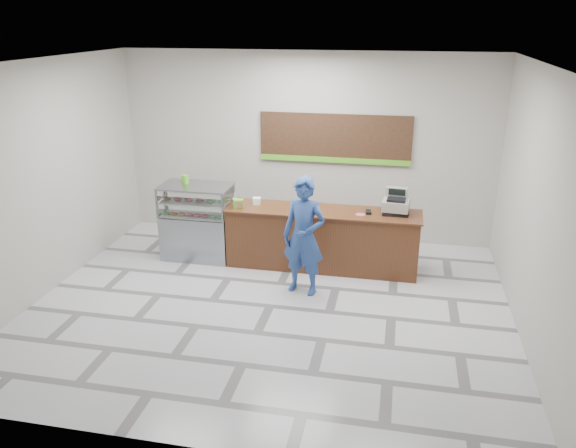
% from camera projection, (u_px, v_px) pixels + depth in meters
% --- Properties ---
extents(floor, '(7.00, 7.00, 0.00)m').
position_uv_depth(floor, '(270.00, 306.00, 8.37)').
color(floor, silver).
rests_on(floor, ground).
extents(back_wall, '(7.00, 0.00, 7.00)m').
position_uv_depth(back_wall, '(306.00, 147.00, 10.51)').
color(back_wall, '#B6B1A7').
rests_on(back_wall, floor).
extents(ceiling, '(7.00, 7.00, 0.00)m').
position_uv_depth(ceiling, '(267.00, 63.00, 7.15)').
color(ceiling, silver).
rests_on(ceiling, back_wall).
extents(sales_counter, '(3.26, 0.76, 1.03)m').
position_uv_depth(sales_counter, '(322.00, 239.00, 9.51)').
color(sales_counter, '#582D18').
rests_on(sales_counter, floor).
extents(display_case, '(1.22, 0.72, 1.33)m').
position_uv_depth(display_case, '(197.00, 221.00, 9.87)').
color(display_case, gray).
rests_on(display_case, floor).
extents(menu_board, '(2.80, 0.06, 0.90)m').
position_uv_depth(menu_board, '(335.00, 139.00, 10.31)').
color(menu_board, black).
rests_on(menu_board, back_wall).
extents(cash_register, '(0.46, 0.48, 0.40)m').
position_uv_depth(cash_register, '(396.00, 204.00, 9.16)').
color(cash_register, black).
rests_on(cash_register, sales_counter).
extents(card_terminal, '(0.11, 0.18, 0.04)m').
position_uv_depth(card_terminal, '(368.00, 212.00, 9.18)').
color(card_terminal, black).
rests_on(card_terminal, sales_counter).
extents(serving_tray, '(0.35, 0.26, 0.02)m').
position_uv_depth(serving_tray, '(305.00, 210.00, 9.32)').
color(serving_tray, '#4CB700').
rests_on(serving_tray, sales_counter).
extents(napkin_box, '(0.15, 0.15, 0.11)m').
position_uv_depth(napkin_box, '(257.00, 201.00, 9.62)').
color(napkin_box, white).
rests_on(napkin_box, sales_counter).
extents(straw_cup, '(0.08, 0.08, 0.12)m').
position_uv_depth(straw_cup, '(235.00, 202.00, 9.55)').
color(straw_cup, silver).
rests_on(straw_cup, sales_counter).
extents(promo_box, '(0.19, 0.15, 0.15)m').
position_uv_depth(promo_box, '(238.00, 204.00, 9.43)').
color(promo_box, '#5DBB23').
rests_on(promo_box, sales_counter).
extents(donut_decal, '(0.16, 0.16, 0.00)m').
position_uv_depth(donut_decal, '(360.00, 214.00, 9.12)').
color(donut_decal, '#CE536B').
rests_on(donut_decal, sales_counter).
extents(green_cup_left, '(0.08, 0.08, 0.13)m').
position_uv_depth(green_cup_left, '(184.00, 178.00, 9.81)').
color(green_cup_left, '#5DBB23').
rests_on(green_cup_left, display_case).
extents(green_cup_right, '(0.09, 0.09, 0.14)m').
position_uv_depth(green_cup_right, '(186.00, 179.00, 9.73)').
color(green_cup_right, '#5DBB23').
rests_on(green_cup_right, display_case).
extents(customer, '(0.76, 0.58, 1.85)m').
position_uv_depth(customer, '(304.00, 236.00, 8.51)').
color(customer, '#29488D').
rests_on(customer, floor).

